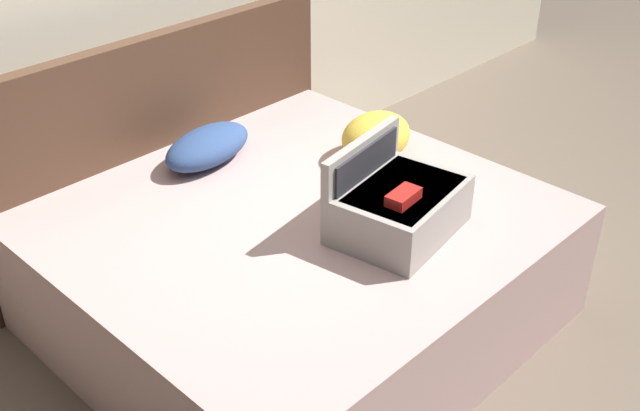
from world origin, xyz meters
name	(u,v)px	position (x,y,z in m)	size (l,w,h in m)	color
ground_plane	(365,360)	(0.00, 0.00, 0.00)	(12.00, 12.00, 0.00)	#6B5B4C
bed	(298,268)	(0.00, 0.40, 0.28)	(1.92, 1.79, 0.56)	#BC9993
headboard	(164,144)	(0.00, 1.33, 0.55)	(1.96, 0.08, 1.10)	#4C3323
hard_case_large	(398,205)	(0.19, 0.02, 0.68)	(0.57, 0.48, 0.36)	gray
pillow_near_headboard	(376,136)	(0.62, 0.50, 0.66)	(0.37, 0.29, 0.21)	gold
pillow_center_head	(208,146)	(0.04, 1.03, 0.63)	(0.49, 0.26, 0.16)	navy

